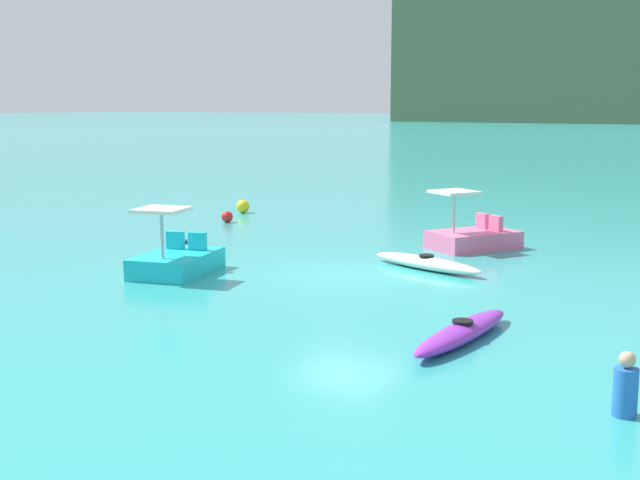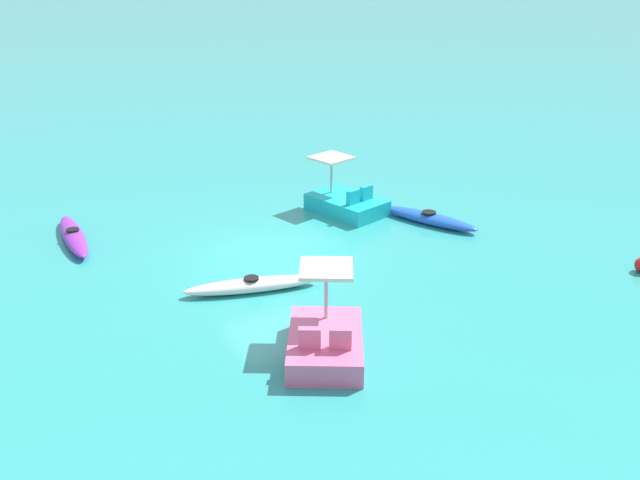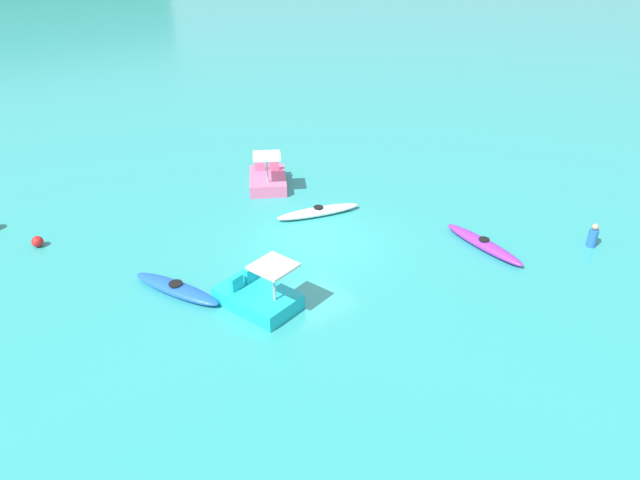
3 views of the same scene
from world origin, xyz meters
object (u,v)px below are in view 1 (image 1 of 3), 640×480
(buoy_yellow, at_px, (243,206))
(buoy_red, at_px, (227,217))
(pedal_boat_cyan, at_px, (176,260))
(kayak_blue, at_px, (180,248))
(person_near_shore, at_px, (626,388))
(kayak_purple, at_px, (462,332))
(kayak_white, at_px, (426,263))
(pedal_boat_pink, at_px, (473,237))

(buoy_yellow, height_order, buoy_red, buoy_yellow)
(pedal_boat_cyan, bearing_deg, kayak_blue, 129.63)
(person_near_shore, bearing_deg, kayak_blue, 155.15)
(kayak_purple, xyz_separation_m, buoy_red, (-12.40, 9.31, 0.04))
(kayak_white, height_order, person_near_shore, person_near_shore)
(pedal_boat_pink, distance_m, person_near_shore, 12.71)
(kayak_purple, bearing_deg, buoy_red, 143.09)
(kayak_purple, bearing_deg, kayak_blue, 158.66)
(kayak_blue, distance_m, pedal_boat_cyan, 2.66)
(kayak_white, height_order, kayak_purple, same)
(person_near_shore, bearing_deg, buoy_yellow, 140.29)
(kayak_blue, distance_m, buoy_yellow, 8.65)
(kayak_purple, distance_m, buoy_red, 15.51)
(kayak_blue, bearing_deg, kayak_purple, -21.34)
(buoy_yellow, height_order, person_near_shore, person_near_shore)
(kayak_white, bearing_deg, person_near_shore, -50.36)
(pedal_boat_cyan, bearing_deg, buoy_red, 120.00)
(pedal_boat_pink, distance_m, buoy_red, 9.15)
(pedal_boat_cyan, xyz_separation_m, buoy_yellow, (-5.41, 9.86, -0.09))
(pedal_boat_pink, distance_m, buoy_yellow, 10.56)
(kayak_purple, distance_m, pedal_boat_cyan, 8.23)
(kayak_purple, distance_m, buoy_yellow, 17.77)
(kayak_blue, xyz_separation_m, buoy_red, (-2.67, 5.51, 0.04))
(kayak_white, xyz_separation_m, buoy_red, (-9.27, 3.91, 0.04))
(kayak_blue, bearing_deg, pedal_boat_pink, 37.85)
(kayak_white, bearing_deg, kayak_purple, -59.90)
(kayak_blue, xyz_separation_m, pedal_boat_cyan, (1.69, -2.04, 0.17))
(kayak_blue, distance_m, kayak_purple, 10.45)
(pedal_boat_pink, height_order, person_near_shore, pedal_boat_pink)
(kayak_purple, xyz_separation_m, buoy_yellow, (-13.45, 11.61, 0.09))
(kayak_purple, bearing_deg, buoy_yellow, 139.18)
(kayak_white, distance_m, pedal_boat_cyan, 6.11)
(kayak_purple, bearing_deg, kayak_white, 120.10)
(pedal_boat_cyan, distance_m, buoy_yellow, 11.25)
(kayak_white, xyz_separation_m, kayak_purple, (3.13, -5.41, -0.00))
(kayak_blue, height_order, kayak_purple, same)
(pedal_boat_pink, height_order, buoy_yellow, pedal_boat_pink)
(pedal_boat_pink, height_order, pedal_boat_cyan, same)
(pedal_boat_cyan, relative_size, buoy_yellow, 5.46)
(kayak_white, height_order, buoy_yellow, buoy_yellow)
(pedal_boat_cyan, bearing_deg, pedal_boat_pink, 55.97)
(pedal_boat_cyan, xyz_separation_m, buoy_red, (-4.36, 7.56, -0.14))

